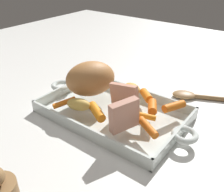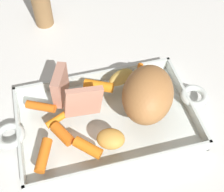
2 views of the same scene
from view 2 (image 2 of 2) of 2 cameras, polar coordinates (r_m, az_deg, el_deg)
The scene contains 15 objects.
ground_plane at distance 0.70m, azimuth -0.99°, elevation -4.66°, with size 2.13×2.13×0.00m, color silver.
roasting_dish at distance 0.70m, azimuth -1.00°, elevation -4.24°, with size 0.47×0.24×0.03m.
pork_roast at distance 0.65m, azimuth 6.45°, elevation 0.34°, with size 0.14×0.10×0.10m, color #B07440.
roast_slice_outer at distance 0.68m, azimuth -9.31°, elevation 1.90°, with size 0.02×0.07×0.07m, color tan.
roast_slice_thin at distance 0.65m, azimuth -5.19°, elevation -1.05°, with size 0.01×0.08×0.08m, color tan.
baby_carrot_southeast at distance 0.71m, azimuth -2.22°, elevation 1.90°, with size 0.02×0.02×0.07m, color orange.
baby_carrot_center_left at distance 0.62m, azimuth -4.37°, elevation -9.23°, with size 0.02×0.02×0.06m, color orange.
baby_carrot_southwest at distance 0.63m, azimuth -12.21°, elevation -10.38°, with size 0.02×0.02×0.07m, color orange.
baby_carrot_northeast at distance 0.74m, azimuth 5.04°, elevation 3.96°, with size 0.01×0.01×0.06m, color orange.
baby_carrot_long at distance 0.67m, azimuth -9.29°, elevation -3.79°, with size 0.01×0.01×0.06m, color orange.
baby_carrot_short at distance 0.69m, azimuth -12.66°, elevation -1.86°, with size 0.02×0.02×0.06m, color orange.
baby_carrot_northwest at distance 0.64m, azimuth -8.89°, elevation -6.76°, with size 0.02×0.02×0.05m, color orange.
potato_whole at distance 0.62m, azimuth -0.23°, elevation -7.70°, with size 0.06×0.04×0.03m, color gold.
potato_golden_large at distance 0.72m, azimuth 1.64°, elevation 3.39°, with size 0.06×0.03×0.03m, color gold.
pepper_mill at distance 0.91m, azimuth -12.62°, elevation 15.90°, with size 0.05×0.05×0.15m.
Camera 2 is at (-0.09, -0.38, 0.59)m, focal length 50.89 mm.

